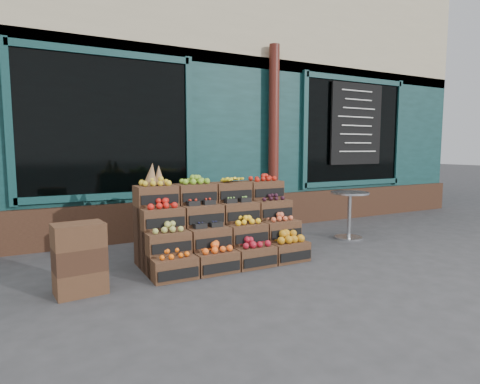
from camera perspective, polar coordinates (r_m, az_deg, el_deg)
name	(u,v)px	position (r m, az deg, el deg)	size (l,w,h in m)	color
ground	(282,266)	(4.98, 5.95, -10.44)	(60.00, 60.00, 0.00)	#363638
shop_facade	(156,105)	(9.49, -11.88, 12.02)	(12.00, 6.24, 4.80)	#0F3534
crate_display	(220,231)	(5.11, -2.90, -5.49)	(2.01, 0.99, 1.26)	#4A2E1D
spare_crates	(80,259)	(4.27, -21.86, -8.80)	(0.50, 0.37, 0.70)	#4A2E1D
bistro_table	(349,210)	(6.53, 15.28, -2.43)	(0.59, 0.59, 0.74)	#B4B6BC
shopkeeper	(99,171)	(6.98, -19.36, 2.79)	(0.76, 0.50, 2.09)	#185527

